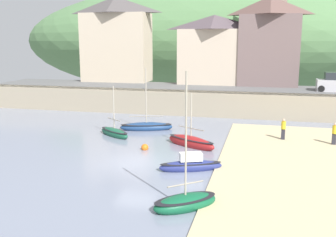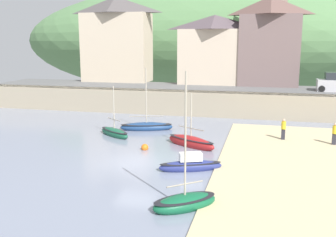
% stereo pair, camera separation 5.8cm
% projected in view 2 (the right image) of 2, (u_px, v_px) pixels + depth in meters
% --- Properties ---
extents(ground, '(48.00, 41.00, 0.61)m').
position_uv_depth(ground, '(92.00, 234.00, 15.36)').
color(ground, gray).
extents(quay_seawall, '(48.00, 9.40, 2.40)m').
position_uv_depth(quay_seawall, '(189.00, 101.00, 41.22)').
color(quay_seawall, tan).
rests_on(quay_seawall, ground).
extents(hillside_backdrop, '(80.00, 44.00, 21.28)m').
position_uv_depth(hillside_backdrop, '(224.00, 41.00, 76.01)').
color(hillside_backdrop, '#56814F').
rests_on(hillside_backdrop, ground).
extents(waterfront_building_left, '(8.63, 4.36, 10.51)m').
position_uv_depth(waterfront_building_left, '(117.00, 39.00, 49.86)').
color(waterfront_building_left, beige).
rests_on(waterfront_building_left, ground).
extents(waterfront_building_centre, '(8.37, 4.85, 8.11)m').
position_uv_depth(waterfront_building_centre, '(214.00, 49.00, 47.18)').
color(waterfront_building_centre, beige).
rests_on(waterfront_building_centre, ground).
extents(waterfront_building_right, '(6.99, 5.21, 10.10)m').
position_uv_depth(waterfront_building_right, '(269.00, 40.00, 45.48)').
color(waterfront_building_right, '#735E5D').
rests_on(waterfront_building_right, ground).
extents(church_with_spire, '(3.00, 3.00, 15.72)m').
position_uv_depth(church_with_spire, '(274.00, 16.00, 48.60)').
color(church_with_spire, gray).
rests_on(church_with_spire, ground).
extents(dinghy_open_wooden, '(3.25, 3.04, 6.46)m').
position_uv_depth(dinghy_open_wooden, '(185.00, 202.00, 18.02)').
color(dinghy_open_wooden, '#135A37').
rests_on(dinghy_open_wooden, ground).
extents(fishing_boat_green, '(4.72, 2.71, 5.45)m').
position_uv_depth(fishing_boat_green, '(146.00, 126.00, 33.94)').
color(fishing_boat_green, navy).
rests_on(fishing_boat_green, ground).
extents(sailboat_blue_trim, '(3.44, 2.88, 4.21)m').
position_uv_depth(sailboat_blue_trim, '(114.00, 133.00, 31.73)').
color(sailboat_blue_trim, '#1A563C').
rests_on(sailboat_blue_trim, ground).
extents(sailboat_tall_mast, '(3.84, 2.28, 1.24)m').
position_uv_depth(sailboat_tall_mast, '(191.00, 165.00, 23.32)').
color(sailboat_tall_mast, navy).
rests_on(sailboat_tall_mast, ground).
extents(sailboat_white_hull, '(4.15, 3.01, 4.11)m').
position_uv_depth(sailboat_white_hull, '(191.00, 142.00, 28.57)').
color(sailboat_white_hull, maroon).
rests_on(sailboat_white_hull, ground).
extents(person_on_slipway, '(0.34, 0.34, 1.62)m').
position_uv_depth(person_on_slipway, '(283.00, 128.00, 30.05)').
color(person_on_slipway, '#282833').
rests_on(person_on_slipway, ground).
extents(person_near_water, '(0.34, 0.34, 1.62)m').
position_uv_depth(person_near_water, '(335.00, 133.00, 28.55)').
color(person_near_water, '#282833').
rests_on(person_near_water, ground).
extents(mooring_buoy, '(0.52, 0.52, 0.52)m').
position_uv_depth(mooring_buoy, '(145.00, 148.00, 27.72)').
color(mooring_buoy, orange).
rests_on(mooring_buoy, ground).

